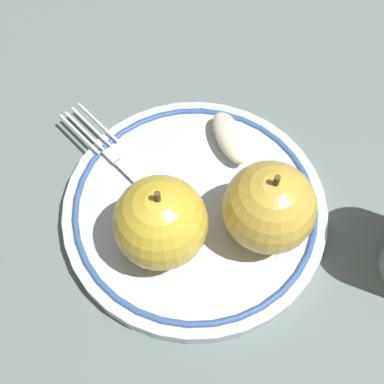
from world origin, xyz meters
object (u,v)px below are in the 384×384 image
Objects in this scene: apple_red_whole at (159,222)px; apple_second_whole at (269,208)px; fork at (129,169)px; plate at (192,207)px; apple_slice_front at (230,137)px.

apple_second_whole is at bearing 135.18° from apple_red_whole.
fork is (0.03, -0.13, -0.04)m from apple_second_whole.
fork is at bearing -83.48° from plate.
plate is 1.36× the size of fork.
apple_slice_front is at bearing -115.47° from fork.
apple_red_whole is 0.49× the size of fork.
apple_red_whole is at bearing 161.16° from fork.
apple_red_whole reaches higher than apple_slice_front.
apple_slice_front is 0.35× the size of fork.
apple_red_whole is 0.09m from fork.
plate is 2.76× the size of apple_red_whole.
apple_red_whole is at bearing 1.99° from plate.
apple_red_whole is at bearing -44.82° from apple_second_whole.
apple_second_whole is 0.14m from fork.
plate is 3.91× the size of apple_slice_front.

